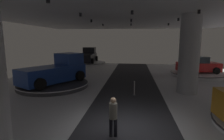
{
  "coord_description": "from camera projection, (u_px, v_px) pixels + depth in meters",
  "views": [
    {
      "loc": [
        0.23,
        -7.21,
        3.73
      ],
      "look_at": [
        -1.46,
        6.89,
        1.4
      ],
      "focal_mm": 29.18,
      "sensor_mm": 36.0,
      "label": 1
    }
  ],
  "objects": [
    {
      "name": "ground",
      "position": [
        127.0,
        130.0,
        7.7
      ],
      "size": [
        24.0,
        44.0,
        0.06
      ],
      "color": "silver"
    },
    {
      "name": "column_right",
      "position": [
        189.0,
        54.0,
        12.66
      ],
      "size": [
        1.38,
        1.38,
        5.5
      ],
      "color": "#ADADB2",
      "rests_on": "ground"
    },
    {
      "name": "display_platform_deep_left",
      "position": [
        88.0,
        63.0,
        28.98
      ],
      "size": [
        5.68,
        5.68,
        0.27
      ],
      "color": "silver",
      "rests_on": "ground"
    },
    {
      "name": "pickup_truck_deep_left",
      "position": [
        88.0,
        56.0,
        29.13
      ],
      "size": [
        2.8,
        5.37,
        2.3
      ],
      "color": "black",
      "rests_on": "display_platform_deep_left"
    },
    {
      "name": "display_platform_mid_left",
      "position": [
        53.0,
        84.0,
        14.77
      ],
      "size": [
        5.68,
        5.68,
        0.32
      ],
      "color": "#333338",
      "rests_on": "ground"
    },
    {
      "name": "pickup_truck_mid_left",
      "position": [
        56.0,
        71.0,
        14.85
      ],
      "size": [
        4.56,
        5.64,
        2.3
      ],
      "color": "navy",
      "rests_on": "display_platform_mid_left"
    },
    {
      "name": "display_platform_far_right",
      "position": [
        198.0,
        74.0,
        19.43
      ],
      "size": [
        5.53,
        5.53,
        0.33
      ],
      "color": "silver",
      "rests_on": "ground"
    },
    {
      "name": "display_car_far_right",
      "position": [
        198.0,
        65.0,
        19.29
      ],
      "size": [
        4.38,
        2.6,
        1.71
      ],
      "color": "red",
      "rests_on": "display_platform_far_right"
    },
    {
      "name": "visitor_walking_near",
      "position": [
        113.0,
        115.0,
        6.99
      ],
      "size": [
        0.32,
        0.32,
        1.59
      ],
      "color": "black",
      "rests_on": "ground"
    },
    {
      "name": "stanchion_a",
      "position": [
        134.0,
        90.0,
        12.36
      ],
      "size": [
        0.28,
        0.28,
        1.01
      ],
      "color": "#333338",
      "rests_on": "ground"
    }
  ]
}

